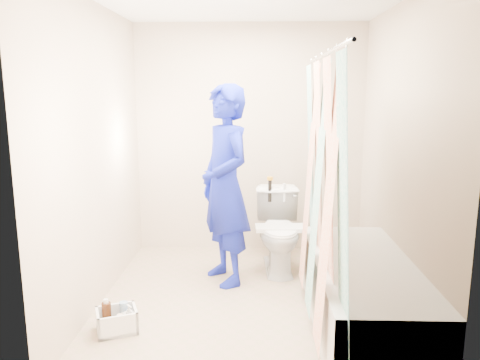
{
  "coord_description": "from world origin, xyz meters",
  "views": [
    {
      "loc": [
        0.06,
        -3.65,
        1.72
      ],
      "look_at": [
        -0.07,
        0.35,
        0.95
      ],
      "focal_mm": 35.0,
      "sensor_mm": 36.0,
      "label": 1
    }
  ],
  "objects_px": {
    "toilet": "(279,231)",
    "plumber": "(225,186)",
    "cleaning_caddy": "(118,321)",
    "bathtub": "(362,292)"
  },
  "relations": [
    {
      "from": "toilet",
      "to": "plumber",
      "type": "xyz_separation_m",
      "value": [
        -0.5,
        -0.3,
        0.5
      ]
    },
    {
      "from": "toilet",
      "to": "cleaning_caddy",
      "type": "xyz_separation_m",
      "value": [
        -1.22,
        -1.25,
        -0.31
      ]
    },
    {
      "from": "plumber",
      "to": "cleaning_caddy",
      "type": "height_order",
      "value": "plumber"
    },
    {
      "from": "bathtub",
      "to": "plumber",
      "type": "relative_size",
      "value": 0.99
    },
    {
      "from": "cleaning_caddy",
      "to": "bathtub",
      "type": "bearing_deg",
      "value": -17.85
    },
    {
      "from": "bathtub",
      "to": "plumber",
      "type": "height_order",
      "value": "plumber"
    },
    {
      "from": "toilet",
      "to": "cleaning_caddy",
      "type": "relative_size",
      "value": 2.23
    },
    {
      "from": "bathtub",
      "to": "toilet",
      "type": "xyz_separation_m",
      "value": [
        -0.55,
        1.11,
        0.12
      ]
    },
    {
      "from": "plumber",
      "to": "bathtub",
      "type": "bearing_deg",
      "value": 22.83
    },
    {
      "from": "plumber",
      "to": "cleaning_caddy",
      "type": "relative_size",
      "value": 5.14
    }
  ]
}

